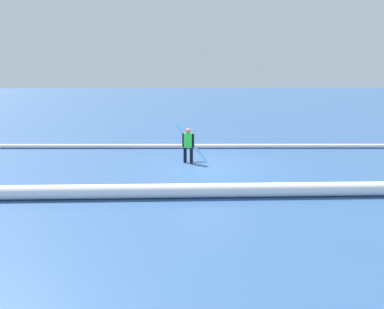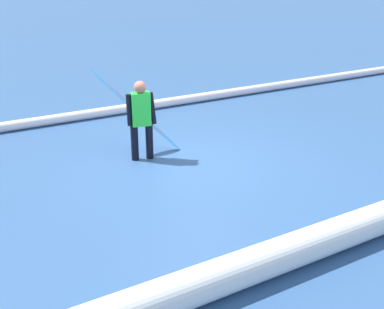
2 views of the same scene
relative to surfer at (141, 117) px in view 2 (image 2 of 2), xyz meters
The scene contains 5 objects.
ground_plane 1.35m from the surfer, 135.48° to the left, with size 197.81×197.81×0.00m, color #315688.
surfer is the anchor object (origin of this frame).
surfboard 0.45m from the surfer, 104.93° to the right, with size 1.57×1.01×1.66m.
wave_crest_foreground 3.66m from the surfer, 128.88° to the right, with size 0.22×0.22×23.79m, color white.
wave_crest_midground 4.33m from the surfer, 73.40° to the left, with size 0.44×0.44×24.44m, color white.
Camera 2 is at (4.54, 7.27, 3.64)m, focal length 47.19 mm.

